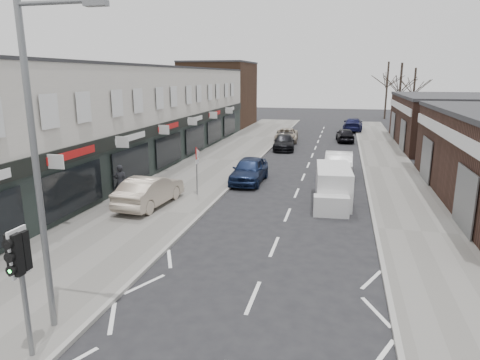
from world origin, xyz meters
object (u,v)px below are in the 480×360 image
Objects in this scene: parked_car_right_c at (353,125)px; parked_car_left_a at (249,170)px; white_van at (333,186)px; street_lamp at (41,154)px; pedestrian at (120,182)px; parked_car_right_a at (339,163)px; traffic_light at (20,264)px; sedan_on_pavement at (150,191)px; parked_car_left_b at (284,142)px; parked_car_right_b at (345,135)px; warning_sign at (197,157)px; parked_car_left_c at (287,135)px.

parked_car_left_a is at bearing 79.41° from parked_car_right_c.
street_lamp is at bearing -120.33° from white_van.
parked_car_right_a is at bearing -159.33° from pedestrian.
parked_car_right_a is (6.60, 21.22, -1.60)m from traffic_light.
parked_car_right_a is (10.96, 9.01, -0.23)m from pedestrian.
traffic_light is at bearing 106.12° from sedan_on_pavement.
street_lamp reaches higher than sedan_on_pavement.
traffic_light reaches higher than parked_car_left_b.
pedestrian is (-4.36, 12.21, -1.37)m from traffic_light.
traffic_light reaches higher than parked_car_right_b.
parked_car_right_c is at bearing 61.66° from parked_car_left_b.
warning_sign is at bearing 77.51° from parked_car_right_c.
warning_sign is (-0.76, 14.02, -0.21)m from traffic_light.
pedestrian is 0.34× the size of parked_car_right_c.
parked_car_right_b is at bearing -106.33° from sedan_on_pavement.
parked_car_left_a is 17.30m from parked_car_left_c.
sedan_on_pavement is 0.85× the size of parked_car_right_c.
parked_car_right_b is (0.61, 21.99, -0.20)m from white_van.
street_lamp is 45.09m from parked_car_right_c.
pedestrian is 0.46× the size of parked_car_right_b.
parked_car_right_a is (4.89, -9.17, 0.16)m from parked_car_left_b.
white_van is at bearing 83.41° from parked_car_right_b.
parked_car_right_a is 15.29m from parked_car_right_b.
parked_car_right_b is at bearing 87.21° from parked_car_right_c.
traffic_light is at bearing 72.95° from parked_car_right_a.
traffic_light reaches higher than parked_car_right_a.
white_van is 2.65× the size of pedestrian.
sedan_on_pavement is 7.28m from parked_car_left_a.
traffic_light is 0.77× the size of parked_car_right_b.
warning_sign is at bearing -104.52° from parked_car_left_b.
traffic_light is 0.68× the size of sedan_on_pavement.
traffic_light is 0.69× the size of parked_car_left_b.
traffic_light is 0.63× the size of parked_car_right_a.
white_van is 11.00m from pedestrian.
street_lamp is 1.70× the size of parked_car_left_c.
pedestrian reaches higher than parked_car_right_b.
parked_car_left_c is 1.17× the size of parked_car_right_b.
parked_car_right_a is (7.36, 7.20, -1.39)m from warning_sign.
parked_car_left_a is 0.85× the size of parked_car_right_c.
parked_car_right_a is at bearing 32.85° from parked_car_left_a.
parked_car_left_a is at bearing 67.90° from parked_car_right_b.
traffic_light is at bearing -86.90° from warning_sign.
sedan_on_pavement reaches higher than parked_car_left_a.
parked_car_right_c reaches higher than parked_car_right_b.
parked_car_left_c is at bearing 8.50° from parked_car_right_b.
parked_car_right_b is (11.37, 24.30, -0.36)m from pedestrian.
pedestrian reaches higher than parked_car_left_a.
parked_car_right_c is (8.66, 31.40, -1.42)m from warning_sign.
warning_sign is 4.19m from pedestrian.
parked_car_right_a is 0.92× the size of parked_car_right_c.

